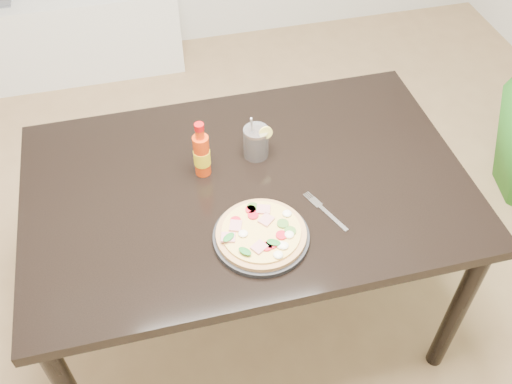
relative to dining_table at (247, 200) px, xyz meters
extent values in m
plane|color=#9E7A51|center=(0.11, -0.18, -0.67)|extent=(4.50, 4.50, 0.00)
cube|color=black|center=(0.00, 0.00, 0.06)|extent=(1.40, 0.90, 0.04)
cylinder|color=black|center=(0.64, -0.39, -0.31)|extent=(0.06, 0.06, 0.71)
cylinder|color=black|center=(-0.64, 0.39, -0.31)|extent=(0.06, 0.06, 0.71)
cylinder|color=black|center=(0.64, 0.39, -0.31)|extent=(0.06, 0.06, 0.71)
cylinder|color=black|center=(-0.01, -0.23, 0.09)|extent=(0.28, 0.28, 0.02)
cylinder|color=tan|center=(-0.01, -0.23, 0.11)|extent=(0.26, 0.26, 0.01)
cylinder|color=#FFEC6E|center=(-0.01, -0.23, 0.12)|extent=(0.23, 0.23, 0.01)
cube|color=#D18284|center=(0.01, -0.20, 0.12)|extent=(0.05, 0.05, 0.01)
cube|color=#D18284|center=(0.01, -0.16, 0.12)|extent=(0.05, 0.05, 0.01)
cube|color=#D18284|center=(-0.08, -0.20, 0.12)|extent=(0.05, 0.05, 0.01)
cube|color=#D18284|center=(-0.11, -0.23, 0.12)|extent=(0.05, 0.04, 0.01)
cube|color=#D18284|center=(-0.03, -0.29, 0.12)|extent=(0.05, 0.05, 0.01)
cylinder|color=red|center=(-0.08, -0.18, 0.12)|extent=(0.03, 0.03, 0.01)
cylinder|color=red|center=(-0.02, -0.17, 0.12)|extent=(0.03, 0.03, 0.01)
cylinder|color=red|center=(-0.02, -0.15, 0.12)|extent=(0.03, 0.03, 0.01)
cylinder|color=red|center=(0.04, -0.26, 0.12)|extent=(0.03, 0.03, 0.01)
cylinder|color=red|center=(-0.01, -0.29, 0.12)|extent=(0.03, 0.03, 0.01)
cylinder|color=red|center=(0.00, -0.29, 0.12)|extent=(0.03, 0.03, 0.01)
cylinder|color=#427627|center=(0.07, -0.25, 0.12)|extent=(0.03, 0.03, 0.01)
cylinder|color=#427627|center=(0.05, -0.22, 0.12)|extent=(0.03, 0.03, 0.01)
cylinder|color=#427627|center=(-0.02, -0.14, 0.12)|extent=(0.03, 0.03, 0.01)
ellipsoid|color=white|center=(0.08, -0.19, 0.12)|extent=(0.03, 0.03, 0.01)
ellipsoid|color=white|center=(0.03, -0.30, 0.12)|extent=(0.03, 0.03, 0.01)
ellipsoid|color=white|center=(-0.07, -0.23, 0.12)|extent=(0.03, 0.03, 0.01)
ellipsoid|color=white|center=(0.03, -0.30, 0.12)|extent=(0.03, 0.03, 0.01)
ellipsoid|color=white|center=(0.06, -0.27, 0.12)|extent=(0.03, 0.03, 0.01)
ellipsoid|color=white|center=(0.01, -0.33, 0.12)|extent=(0.03, 0.03, 0.01)
ellipsoid|color=#1B7223|center=(-0.11, -0.24, 0.13)|extent=(0.05, 0.04, 0.00)
ellipsoid|color=#1B7223|center=(0.01, -0.29, 0.13)|extent=(0.05, 0.04, 0.00)
ellipsoid|color=#1B7223|center=(-0.08, -0.30, 0.13)|extent=(0.04, 0.04, 0.00)
cylinder|color=red|center=(-0.13, 0.08, 0.16)|extent=(0.06, 0.06, 0.15)
cylinder|color=yellow|center=(-0.13, 0.08, 0.15)|extent=(0.05, 0.05, 0.05)
cylinder|color=red|center=(-0.13, 0.08, 0.25)|extent=(0.03, 0.03, 0.03)
cylinder|color=red|center=(-0.13, 0.08, 0.27)|extent=(0.03, 0.03, 0.02)
cylinder|color=black|center=(0.06, 0.12, 0.13)|extent=(0.08, 0.08, 0.09)
cylinder|color=silver|center=(0.06, 0.12, 0.14)|extent=(0.08, 0.08, 0.11)
cylinder|color=#F2E059|center=(0.09, 0.10, 0.19)|extent=(0.04, 0.01, 0.04)
cylinder|color=#B2B2B7|center=(0.05, 0.13, 0.17)|extent=(0.03, 0.06, 0.17)
cube|color=silver|center=(0.21, -0.21, 0.09)|extent=(0.06, 0.12, 0.00)
cube|color=silver|center=(0.18, -0.14, 0.09)|extent=(0.04, 0.05, 0.00)
cube|color=silver|center=(0.16, -0.11, 0.09)|extent=(0.01, 0.03, 0.00)
cube|color=silver|center=(0.17, -0.11, 0.09)|extent=(0.01, 0.03, 0.00)
cube|color=silver|center=(0.17, -0.11, 0.09)|extent=(0.01, 0.03, 0.00)
cube|color=silver|center=(0.18, -0.10, 0.09)|extent=(0.01, 0.03, 0.00)
cube|color=white|center=(-0.69, 1.89, -0.42)|extent=(1.40, 0.34, 0.50)
camera|label=1|loc=(-0.27, -1.22, 1.38)|focal=40.00mm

